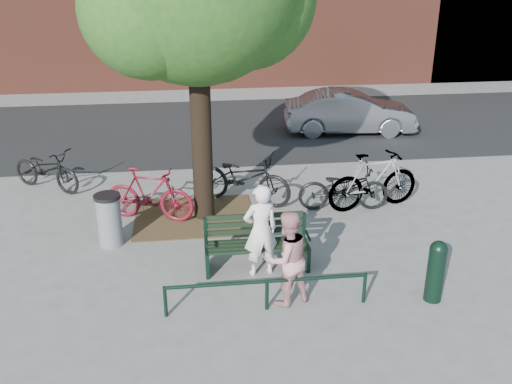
{
  "coord_description": "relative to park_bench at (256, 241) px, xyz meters",
  "views": [
    {
      "loc": [
        -1.05,
        -8.37,
        4.95
      ],
      "look_at": [
        0.11,
        1.0,
        0.99
      ],
      "focal_mm": 40.0,
      "sensor_mm": 36.0,
      "label": 1
    }
  ],
  "objects": [
    {
      "name": "ground",
      "position": [
        0.0,
        -0.08,
        -0.48
      ],
      "size": [
        90.0,
        90.0,
        0.0
      ],
      "primitive_type": "plane",
      "color": "gray",
      "rests_on": "ground"
    },
    {
      "name": "dirt_pit",
      "position": [
        -1.0,
        2.12,
        -0.47
      ],
      "size": [
        2.4,
        2.0,
        0.02
      ],
      "primitive_type": "cube",
      "color": "brown",
      "rests_on": "ground"
    },
    {
      "name": "bicycle_d",
      "position": [
        2.71,
        2.12,
        0.13
      ],
      "size": [
        2.12,
        0.99,
        1.23
      ],
      "primitive_type": "imported",
      "rotation": [
        0.0,
        0.0,
        1.78
      ],
      "color": "gray",
      "rests_on": "ground"
    },
    {
      "name": "guard_railing",
      "position": [
        0.0,
        -1.28,
        -0.08
      ],
      "size": [
        3.06,
        0.06,
        0.51
      ],
      "color": "black",
      "rests_on": "ground"
    },
    {
      "name": "road",
      "position": [
        0.0,
        8.42,
        -0.47
      ],
      "size": [
        40.0,
        7.0,
        0.01
      ],
      "primitive_type": "cube",
      "color": "black",
      "rests_on": "ground"
    },
    {
      "name": "bicycle_e",
      "position": [
        2.08,
        2.12,
        0.01
      ],
      "size": [
        1.91,
        0.82,
        0.98
      ],
      "primitive_type": "imported",
      "rotation": [
        0.0,
        0.0,
        1.48
      ],
      "color": "black",
      "rests_on": "ground"
    },
    {
      "name": "bollard",
      "position": [
        2.58,
        -1.34,
        0.06
      ],
      "size": [
        0.27,
        0.27,
        1.01
      ],
      "color": "black",
      "rests_on": "ground"
    },
    {
      "name": "bicycle_a",
      "position": [
        -4.25,
        4.01,
        0.01
      ],
      "size": [
        1.9,
        1.54,
        0.97
      ],
      "primitive_type": "imported",
      "rotation": [
        0.0,
        0.0,
        1.0
      ],
      "color": "black",
      "rests_on": "ground"
    },
    {
      "name": "parked_car",
      "position": [
        3.7,
        7.49,
        0.15
      ],
      "size": [
        3.91,
        1.68,
        1.25
      ],
      "primitive_type": "imported",
      "rotation": [
        0.0,
        0.0,
        1.48
      ],
      "color": "gray",
      "rests_on": "ground"
    },
    {
      "name": "bicycle_b",
      "position": [
        -1.87,
        2.12,
        0.07
      ],
      "size": [
        1.89,
        1.09,
        1.1
      ],
      "primitive_type": "imported",
      "rotation": [
        0.0,
        0.0,
        1.24
      ],
      "color": "maroon",
      "rests_on": "ground"
    },
    {
      "name": "bicycle_c",
      "position": [
        0.06,
        2.75,
        0.09
      ],
      "size": [
        2.26,
        1.7,
        1.14
      ],
      "primitive_type": "imported",
      "rotation": [
        0.0,
        0.0,
        1.07
      ],
      "color": "black",
      "rests_on": "ground"
    },
    {
      "name": "park_bench",
      "position": [
        0.0,
        0.0,
        0.0
      ],
      "size": [
        1.74,
        0.54,
        0.97
      ],
      "color": "black",
      "rests_on": "ground"
    },
    {
      "name": "person_right",
      "position": [
        0.32,
        -1.12,
        0.28
      ],
      "size": [
        0.89,
        0.8,
        1.51
      ],
      "primitive_type": "imported",
      "rotation": [
        0.0,
        0.0,
        3.51
      ],
      "color": "#CA8B8C",
      "rests_on": "ground"
    },
    {
      "name": "person_left",
      "position": [
        0.04,
        -0.23,
        0.32
      ],
      "size": [
        0.65,
        0.49,
        1.59
      ],
      "primitive_type": "imported",
      "rotation": [
        0.0,
        0.0,
        3.34
      ],
      "color": "white",
      "rests_on": "ground"
    },
    {
      "name": "litter_bin",
      "position": [
        -2.55,
        1.14,
        0.02
      ],
      "size": [
        0.48,
        0.48,
        0.98
      ],
      "color": "gray",
      "rests_on": "ground"
    }
  ]
}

